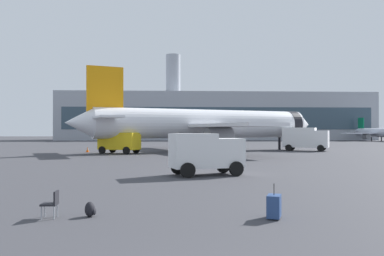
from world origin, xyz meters
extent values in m
cylinder|color=white|center=(4.83, 48.44, 3.70)|extent=(29.32, 14.48, 3.80)
cone|color=white|center=(19.92, 54.35, 3.70)|extent=(3.55, 4.24, 3.61)
cone|color=white|center=(-10.62, 42.39, 3.70)|extent=(4.23, 4.35, 3.42)
cylinder|color=black|center=(17.87, 53.55, 3.70)|extent=(2.72, 4.12, 3.88)
cube|color=white|center=(0.98, 55.53, 3.40)|extent=(10.31, 16.65, 0.36)
cube|color=white|center=(6.82, 40.63, 3.40)|extent=(10.31, 16.65, 0.36)
cylinder|color=gray|center=(1.89, 53.20, 2.10)|extent=(3.78, 3.22, 2.20)
cylinder|color=gray|center=(5.91, 42.96, 2.10)|extent=(3.78, 3.22, 2.20)
cube|color=orange|center=(-7.74, 43.52, 7.30)|extent=(4.23, 1.94, 6.40)
cube|color=white|center=(-9.37, 46.31, 4.30)|extent=(4.61, 6.54, 0.24)
cube|color=white|center=(-7.04, 40.36, 4.30)|extent=(4.61, 6.54, 0.24)
cylinder|color=black|center=(16.00, 52.82, 0.90)|extent=(0.36, 0.36, 1.80)
cylinder|color=black|center=(2.09, 49.95, 0.90)|extent=(0.44, 0.44, 1.80)
cylinder|color=black|center=(3.85, 45.48, 0.90)|extent=(0.44, 0.44, 1.80)
cylinder|color=silver|center=(55.40, 99.07, 2.29)|extent=(4.49, 18.70, 2.35)
cone|color=silver|center=(54.20, 109.26, 2.29)|extent=(2.33, 2.21, 2.11)
cube|color=silver|center=(50.41, 99.11, 2.10)|extent=(10.17, 4.10, 0.22)
cylinder|color=gray|center=(51.95, 99.29, 1.30)|extent=(1.58, 2.12, 1.36)
cube|color=#0C7247|center=(54.43, 107.36, 4.51)|extent=(0.54, 2.73, 3.96)
cube|color=silver|center=(56.35, 107.90, 2.66)|extent=(3.87, 2.03, 0.15)
cube|color=silver|center=(52.42, 107.44, 2.66)|extent=(3.87, 2.03, 0.15)
cylinder|color=black|center=(56.73, 100.47, 0.56)|extent=(0.27, 0.27, 1.11)
cylinder|color=black|center=(53.78, 100.12, 0.56)|extent=(0.27, 0.27, 1.11)
cube|color=yellow|center=(-4.67, 43.28, 1.52)|extent=(2.45, 2.70, 2.04)
cube|color=#1E232D|center=(-4.02, 42.98, 2.00)|extent=(0.90, 1.83, 0.84)
cube|color=yellow|center=(-6.85, 44.29, 1.70)|extent=(3.75, 3.31, 2.40)
cylinder|color=black|center=(-4.08, 44.27, 0.45)|extent=(0.91, 0.58, 0.90)
cylinder|color=black|center=(-5.05, 42.19, 0.45)|extent=(0.91, 0.58, 0.90)
cylinder|color=black|center=(-7.13, 45.68, 0.45)|extent=(0.91, 0.58, 0.90)
cylinder|color=black|center=(-8.10, 43.59, 0.45)|extent=(0.91, 0.58, 0.90)
cube|color=white|center=(20.62, 48.26, 1.64)|extent=(2.59, 2.90, 2.29)
cube|color=#1E232D|center=(21.25, 47.94, 2.18)|extent=(1.05, 1.96, 0.95)
cube|color=white|center=(17.94, 49.63, 1.85)|extent=(4.94, 4.10, 2.70)
cylinder|color=black|center=(21.13, 49.40, 0.45)|extent=(0.90, 0.61, 0.90)
cylinder|color=black|center=(19.99, 47.18, 0.45)|extent=(0.90, 0.61, 0.90)
cylinder|color=black|center=(17.39, 51.31, 0.45)|extent=(0.90, 0.61, 0.90)
cylinder|color=black|center=(16.25, 49.09, 0.45)|extent=(0.90, 0.61, 0.90)
cube|color=white|center=(3.59, 19.70, 1.39)|extent=(2.21, 2.38, 1.78)
cube|color=#1E232D|center=(4.31, 19.89, 1.81)|extent=(0.53, 1.76, 0.74)
cube|color=white|center=(1.46, 19.15, 1.55)|extent=(3.06, 2.60, 2.10)
cylinder|color=black|center=(3.54, 20.78, 0.45)|extent=(0.93, 0.44, 0.90)
cylinder|color=black|center=(4.06, 18.74, 0.45)|extent=(0.93, 0.44, 0.90)
cylinder|color=black|center=(0.55, 20.00, 0.45)|extent=(0.93, 0.44, 0.90)
cylinder|color=black|center=(1.08, 17.97, 0.45)|extent=(0.93, 0.44, 0.90)
cube|color=#F2590C|center=(-10.61, 47.49, 0.02)|extent=(0.44, 0.44, 0.04)
cone|color=#F2590C|center=(-10.61, 47.49, 0.36)|extent=(0.36, 0.36, 0.65)
cylinder|color=white|center=(-10.61, 47.49, 0.40)|extent=(0.23, 0.23, 0.10)
cube|color=#F2590C|center=(5.02, 51.75, 0.02)|extent=(0.44, 0.44, 0.04)
cone|color=#F2590C|center=(5.02, 51.75, 0.33)|extent=(0.36, 0.36, 0.57)
cylinder|color=white|center=(5.02, 51.75, 0.35)|extent=(0.23, 0.23, 0.10)
cube|color=navy|center=(3.31, 6.88, 0.39)|extent=(0.60, 0.74, 0.70)
cylinder|color=black|center=(3.31, 6.88, 0.92)|extent=(0.02, 0.02, 0.36)
cylinder|color=black|center=(3.39, 7.09, 0.04)|extent=(0.09, 0.06, 0.08)
cylinder|color=black|center=(3.23, 6.67, 0.04)|extent=(0.09, 0.06, 0.08)
ellipsoid|color=black|center=(-2.53, 7.47, 0.24)|extent=(0.32, 0.40, 0.48)
ellipsoid|color=black|center=(-2.39, 7.47, 0.17)|extent=(0.12, 0.28, 0.24)
cube|color=black|center=(-3.76, 7.33, 0.44)|extent=(0.48, 0.48, 0.06)
cube|color=black|center=(-3.55, 7.33, 0.66)|extent=(0.05, 0.48, 0.40)
cylinder|color=#999EA5|center=(-3.95, 7.13, 0.22)|extent=(0.04, 0.04, 0.44)
cylinder|color=#999EA5|center=(-3.95, 7.52, 0.22)|extent=(0.04, 0.04, 0.44)
cylinder|color=#999EA5|center=(-3.57, 7.13, 0.22)|extent=(0.04, 0.04, 0.44)
cylinder|color=#999EA5|center=(-3.57, 7.52, 0.22)|extent=(0.04, 0.04, 0.44)
cube|color=#9EA3AD|center=(14.21, 119.45, 7.08)|extent=(93.97, 18.34, 14.17)
cube|color=#334756|center=(14.21, 110.22, 6.38)|extent=(89.27, 0.10, 6.38)
cylinder|color=#9EA3AD|center=(1.01, 119.45, 20.17)|extent=(4.40, 4.40, 12.00)
camera|label=1|loc=(0.04, -5.77, 2.76)|focal=38.11mm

